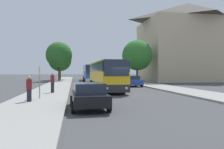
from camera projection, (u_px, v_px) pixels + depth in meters
ground_plane at (124, 95)px, 19.97m from camera, size 300.00×300.00×0.00m
sidewalk_left at (45, 95)px, 18.76m from camera, size 4.00×120.00×0.15m
sidewalk_right at (194, 93)px, 21.17m from camera, size 4.00×120.00×0.15m
building_right_background at (188, 42)px, 48.78m from camera, size 19.67×14.11×17.41m
bus_front at (106, 75)px, 24.68m from camera, size 2.91×12.02×3.19m
bus_middle at (91, 74)px, 40.48m from camera, size 2.90×11.07×3.25m
bus_rear at (89, 73)px, 52.88m from camera, size 2.98×10.29×3.53m
parked_car_left_curb at (89, 95)px, 12.44m from camera, size 2.16×4.25×1.47m
parked_car_right_near at (133, 81)px, 30.95m from camera, size 2.14×4.00×1.52m
parked_car_right_far at (119, 79)px, 41.84m from camera, size 2.09×4.26×1.43m
bus_stop_sign at (40, 79)px, 15.97m from camera, size 0.08×0.45×2.33m
pedestrian_waiting_near at (29, 89)px, 14.32m from camera, size 0.36×0.36×1.68m
pedestrian_waiting_far at (52, 83)px, 20.30m from camera, size 0.36×0.36×1.86m
tree_left_near at (59, 55)px, 47.22m from camera, size 5.66×5.66×8.40m
tree_left_far at (60, 60)px, 53.69m from camera, size 5.56×5.56×7.58m
tree_right_near at (137, 55)px, 41.50m from camera, size 5.78×5.78×7.96m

